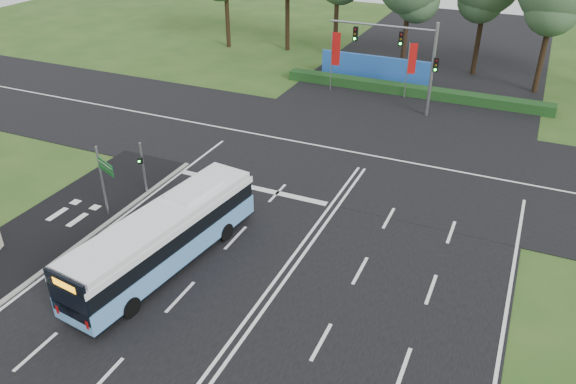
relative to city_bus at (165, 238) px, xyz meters
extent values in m
plane|color=#264A18|center=(5.11, 3.26, -1.58)|extent=(120.00, 120.00, 0.00)
cube|color=black|center=(5.11, 3.26, -1.56)|extent=(20.00, 120.00, 0.04)
cube|color=black|center=(5.11, 15.26, -1.56)|extent=(120.00, 14.00, 0.05)
cube|color=black|center=(-7.39, 0.26, -1.55)|extent=(5.00, 18.00, 0.06)
cube|color=gray|center=(-4.99, 0.26, -1.52)|extent=(0.25, 18.00, 0.12)
cube|color=#5993CE|center=(0.00, 0.02, -0.61)|extent=(3.64, 11.13, 1.00)
cube|color=black|center=(0.00, 0.02, -1.06)|extent=(3.61, 11.07, 0.27)
cube|color=black|center=(0.00, 0.02, 0.31)|extent=(3.52, 10.96, 0.87)
cube|color=white|center=(0.00, 0.02, 0.85)|extent=(3.64, 11.13, 0.32)
cube|color=white|center=(0.00, 0.02, 1.17)|extent=(3.53, 10.69, 0.32)
cube|color=white|center=(0.29, 2.27, 1.44)|extent=(1.79, 2.89, 0.23)
cube|color=black|center=(-0.68, -5.35, 0.35)|extent=(2.21, 0.40, 2.00)
cube|color=orange|center=(-0.68, -5.39, 0.99)|extent=(1.27, 0.22, 0.32)
cylinder|color=black|center=(-0.66, 3.22, -1.11)|extent=(0.37, 0.97, 0.95)
cylinder|color=black|center=(1.44, 2.96, -1.11)|extent=(0.37, 0.97, 0.95)
cylinder|color=black|center=(-1.48, -3.29, -1.11)|extent=(0.37, 0.97, 0.95)
cylinder|color=black|center=(0.62, -3.55, -1.11)|extent=(0.37, 0.97, 0.95)
cylinder|color=gray|center=(-5.09, 5.20, 0.03)|extent=(0.13, 0.13, 3.21)
cube|color=black|center=(-5.09, 5.02, 0.62)|extent=(0.30, 0.24, 0.37)
sphere|color=#19F233|center=(-5.09, 4.92, 0.62)|extent=(0.13, 0.13, 0.13)
cylinder|color=gray|center=(-5.59, 2.44, 0.46)|extent=(0.12, 0.12, 4.07)
cube|color=#0D4919|center=(-4.89, 2.14, 1.78)|extent=(1.42, 0.67, 0.31)
cube|color=#0D4919|center=(-4.89, 2.14, 1.42)|extent=(1.42, 0.67, 0.22)
cube|color=white|center=(-4.89, 2.10, 1.78)|extent=(1.31, 0.58, 0.04)
cylinder|color=gray|center=(-1.56, 26.05, 0.95)|extent=(0.08, 0.08, 5.06)
cube|color=#A10F0D|center=(-1.19, 26.09, 2.02)|extent=(0.67, 0.11, 2.70)
cylinder|color=gray|center=(4.61, 26.94, 0.72)|extent=(0.07, 0.07, 4.61)
cube|color=#A10F0D|center=(4.93, 27.06, 1.69)|extent=(0.59, 0.24, 2.46)
cylinder|color=gray|center=(7.11, 23.76, 1.92)|extent=(0.24, 0.24, 7.00)
cylinder|color=gray|center=(3.11, 23.76, 4.82)|extent=(8.00, 0.16, 0.16)
cube|color=black|center=(4.61, 23.76, 4.02)|extent=(0.32, 0.28, 1.05)
cube|color=black|center=(1.11, 23.76, 4.02)|extent=(0.32, 0.28, 1.05)
cube|color=black|center=(7.36, 23.76, 2.42)|extent=(0.32, 0.28, 1.05)
cube|color=#143312|center=(5.11, 27.76, -1.18)|extent=(22.00, 1.20, 0.80)
cube|color=#2055B0|center=(1.11, 30.26, -0.48)|extent=(10.00, 0.30, 2.20)
cylinder|color=black|center=(-16.25, 34.65, 2.46)|extent=(0.44, 0.44, 8.08)
cylinder|color=black|center=(-10.06, 36.11, 2.88)|extent=(0.44, 0.44, 8.91)
cylinder|color=black|center=(-4.58, 35.44, 2.64)|extent=(0.44, 0.44, 8.43)
cylinder|color=black|center=(2.70, 33.63, 2.20)|extent=(0.44, 0.44, 7.56)
cylinder|color=black|center=(8.84, 35.65, 2.31)|extent=(0.44, 0.44, 7.78)
cylinder|color=black|center=(14.31, 32.74, 2.50)|extent=(0.44, 0.44, 8.15)
camera|label=1|loc=(13.88, -17.14, 14.58)|focal=35.00mm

